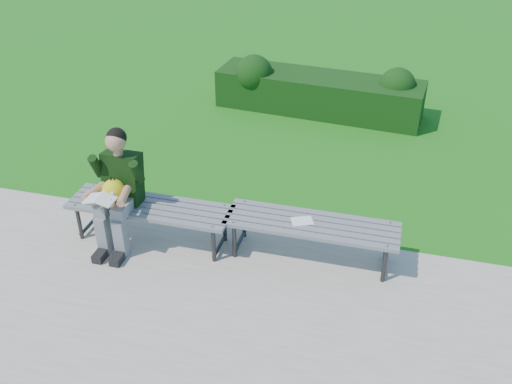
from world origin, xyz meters
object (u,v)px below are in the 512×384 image
at_px(bench_right, 311,227).
at_px(seated_boy, 117,187).
at_px(bench_left, 150,210).
at_px(paper_sheet, 302,221).
at_px(hedge, 318,91).

bearing_deg(bench_right, seated_boy, -173.79).
height_order(bench_left, paper_sheet, bench_left).
bearing_deg(bench_right, bench_left, -175.82).
bearing_deg(seated_boy, paper_sheet, 6.52).
height_order(bench_left, seated_boy, seated_boy).
bearing_deg(seated_boy, hedge, 70.47).
bearing_deg(seated_boy, bench_right, 6.21).
distance_m(bench_left, seated_boy, 0.43).
bearing_deg(bench_right, paper_sheet, 180.00).
height_order(seated_boy, paper_sheet, seated_boy).
distance_m(hedge, bench_right, 3.93).
height_order(bench_right, paper_sheet, bench_right).
relative_size(bench_left, paper_sheet, 6.80).
distance_m(bench_right, seated_boy, 2.08).
bearing_deg(hedge, bench_left, -106.08).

